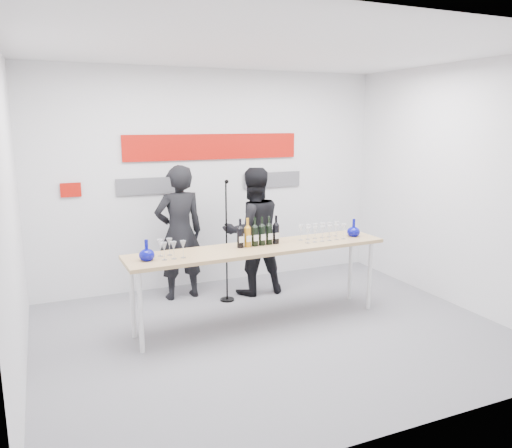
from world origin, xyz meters
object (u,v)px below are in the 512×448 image
Objects in this scene: tasting_table at (260,253)px; presenter_left at (179,233)px; mic_stand at (227,265)px; presenter_right at (253,231)px.

presenter_left is (-0.62, 1.18, 0.04)m from tasting_table.
presenter_left is at bearing 158.67° from mic_stand.
tasting_table is at bearing -69.84° from mic_stand.
presenter_right is (0.34, 0.98, 0.02)m from tasting_table.
tasting_table is 1.04m from presenter_right.
presenter_right reaches higher than tasting_table.
presenter_left reaches higher than mic_stand.
tasting_table is 1.91× the size of mic_stand.
presenter_left reaches higher than presenter_right.
mic_stand is at bearing 141.52° from presenter_left.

